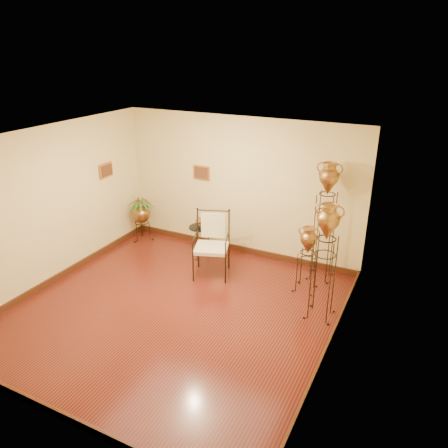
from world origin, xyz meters
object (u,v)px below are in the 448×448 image
at_px(amphora_mid, 324,261).
at_px(side_table, 201,241).
at_px(amphora_tall, 325,221).
at_px(planter_urn, 141,212).
at_px(armchair, 211,246).

height_order(amphora_mid, side_table, amphora_mid).
relative_size(amphora_tall, side_table, 2.67).
bearing_deg(amphora_tall, planter_urn, -178.74).
bearing_deg(side_table, amphora_tall, 5.51).
height_order(amphora_tall, amphora_mid, amphora_tall).
bearing_deg(planter_urn, side_table, -5.32).
height_order(amphora_tall, armchair, amphora_tall).
relative_size(amphora_mid, armchair, 1.58).
height_order(amphora_mid, planter_urn, amphora_mid).
bearing_deg(planter_urn, amphora_tall, 1.26).
xyz_separation_m(amphora_mid, side_table, (-2.74, 0.99, -0.63)).
distance_m(amphora_tall, side_table, 2.55).
bearing_deg(amphora_mid, planter_urn, 165.19).
bearing_deg(amphora_tall, amphora_mid, -75.10).
xyz_separation_m(amphora_mid, planter_urn, (-4.30, 1.14, -0.32)).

